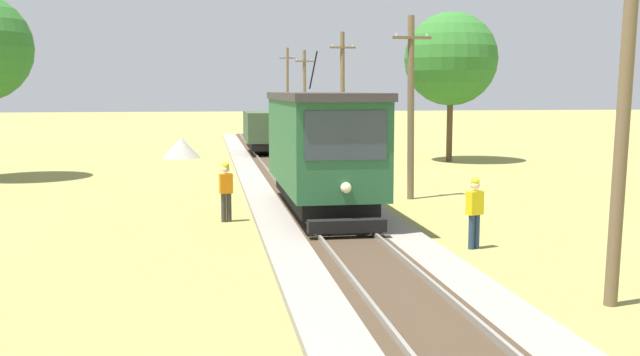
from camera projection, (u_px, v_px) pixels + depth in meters
name	position (u px, v px, depth m)	size (l,w,h in m)	color
red_tram	(321.00, 146.00, 22.20)	(2.60, 8.54, 4.79)	#235633
freight_car	(266.00, 130.00, 42.52)	(2.40, 5.20, 2.31)	#384C33
utility_pole_near_tram	(624.00, 111.00, 12.72)	(1.40, 0.47, 6.87)	brown
utility_pole_mid	(411.00, 105.00, 25.90)	(1.40, 0.51, 6.52)	brown
utility_pole_far	(343.00, 96.00, 38.78)	(1.40, 0.56, 6.96)	brown
utility_pole_distant	(305.00, 95.00, 53.63)	(1.40, 0.56, 6.80)	brown
utility_pole_horizon	(287.00, 90.00, 64.80)	(1.40, 0.55, 7.61)	brown
gravel_pile	(181.00, 148.00, 41.94)	(2.21, 2.21, 1.18)	#9E998E
track_worker	(475.00, 209.00, 17.86)	(0.44, 0.35, 1.78)	navy
second_worker	(226.00, 189.00, 21.53)	(0.41, 0.30, 1.78)	#38332D
tree_right_far	(451.00, 59.00, 39.15)	(5.02, 5.02, 8.07)	#4C3823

